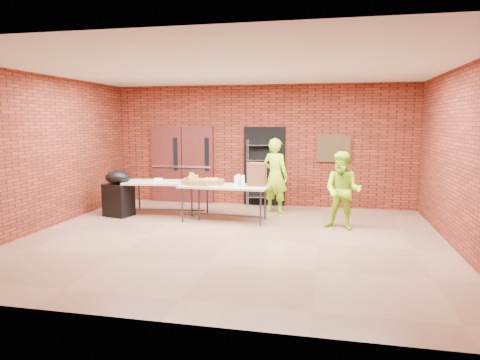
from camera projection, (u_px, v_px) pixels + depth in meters
name	position (u px, v px, depth m)	size (l,w,h in m)	color
room	(231.00, 156.00, 7.99)	(8.08, 7.08, 3.28)	#825D46
double_doors	(182.00, 165.00, 11.84)	(1.78, 0.12, 2.10)	#491715
dark_doorway	(264.00, 166.00, 11.40)	(1.10, 0.06, 2.10)	black
bronze_plaque	(334.00, 149.00, 10.95)	(0.85, 0.04, 0.70)	#422F1A
wire_rack	(259.00, 173.00, 11.30)	(0.65, 0.22, 1.77)	#B3B2B9
table_left	(167.00, 184.00, 10.17)	(2.09, 1.08, 0.82)	#BCAC8F
table_right	(224.00, 188.00, 9.61)	(2.02, 0.93, 0.82)	#BCAC8F
basket_bananas	(194.00, 181.00, 9.74)	(0.50, 0.39, 0.16)	#95633C
basket_oranges	(213.00, 182.00, 9.72)	(0.46, 0.36, 0.14)	#95633C
basket_apples	(199.00, 183.00, 9.56)	(0.44, 0.34, 0.14)	#95633C
muffin_tray	(192.00, 181.00, 9.93)	(0.41, 0.41, 0.10)	#154F1F
napkin_box	(158.00, 180.00, 10.26)	(0.19, 0.13, 0.06)	white
coffee_dispenser	(257.00, 174.00, 9.53)	(0.39, 0.35, 0.51)	brown
cup_stack_front	(236.00, 181.00, 9.37)	(0.08, 0.08, 0.24)	white
cup_stack_mid	(243.00, 181.00, 9.38)	(0.08, 0.08, 0.25)	white
cup_stack_back	(239.00, 180.00, 9.48)	(0.09, 0.09, 0.26)	white
covered_grill	(118.00, 193.00, 10.15)	(0.71, 0.64, 1.10)	black
volunteer_woman	(275.00, 176.00, 10.47)	(0.67, 0.44, 1.84)	#97D818
volunteer_man	(343.00, 191.00, 8.86)	(0.79, 0.61, 1.62)	#97D818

